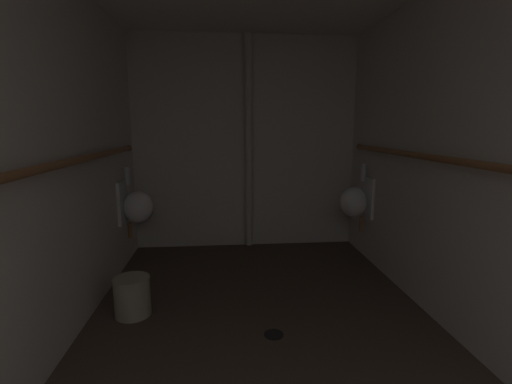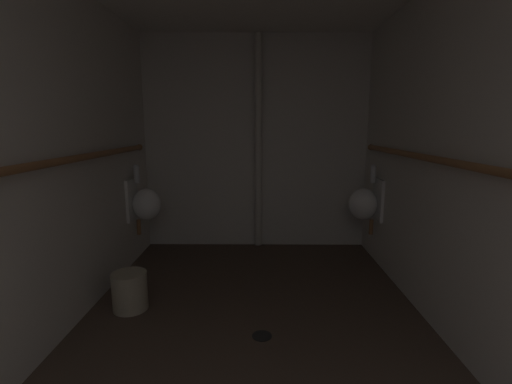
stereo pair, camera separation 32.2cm
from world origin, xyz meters
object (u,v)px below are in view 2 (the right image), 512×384
at_px(urinal_left_mid, 145,203).
at_px(waste_bin, 130,291).
at_px(urinal_right_mid, 365,203).
at_px(floor_drain, 262,336).
at_px(standpipe_back_wall, 258,144).

relative_size(urinal_left_mid, waste_bin, 2.48).
height_order(urinal_left_mid, waste_bin, urinal_left_mid).
bearing_deg(urinal_right_mid, floor_drain, -127.19).
height_order(urinal_left_mid, urinal_right_mid, same).
bearing_deg(waste_bin, urinal_left_mid, 99.61).
bearing_deg(urinal_right_mid, urinal_left_mid, -179.24).
bearing_deg(urinal_left_mid, urinal_right_mid, 0.76).
height_order(floor_drain, waste_bin, waste_bin).
relative_size(urinal_left_mid, standpipe_back_wall, 0.31).
bearing_deg(standpipe_back_wall, urinal_left_mid, -156.76).
bearing_deg(floor_drain, waste_bin, 160.11).
xyz_separation_m(standpipe_back_wall, floor_drain, (0.03, -1.93, -1.24)).
relative_size(urinal_right_mid, floor_drain, 5.39).
bearing_deg(standpipe_back_wall, waste_bin, -123.36).
xyz_separation_m(urinal_left_mid, urinal_right_mid, (2.33, 0.03, 0.00)).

